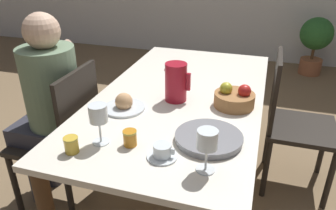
{
  "coord_description": "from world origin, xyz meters",
  "views": [
    {
      "loc": [
        0.42,
        -1.6,
        1.5
      ],
      "look_at": [
        0.0,
        -0.25,
        0.78
      ],
      "focal_mm": 35.0,
      "sensor_mm": 36.0,
      "label": 1
    }
  ],
  "objects_px": {
    "red_pitcher": "(176,82)",
    "person_seated": "(49,98)",
    "serving_tray": "(209,138)",
    "jam_jar_amber": "(71,144)",
    "potted_plant": "(315,40)",
    "teacup_near_person": "(162,152)",
    "wine_glass_juice": "(207,142)",
    "chair_opposite": "(291,120)",
    "wine_glass_water": "(98,115)",
    "fruit_bowl": "(234,98)",
    "bread_plate": "(124,104)",
    "chair_person_side": "(64,137)",
    "jam_jar_red": "(130,137)"
  },
  "relations": [
    {
      "from": "red_pitcher",
      "to": "potted_plant",
      "type": "xyz_separation_m",
      "value": [
        0.98,
        2.71,
        -0.41
      ]
    },
    {
      "from": "teacup_near_person",
      "to": "jam_jar_amber",
      "type": "distance_m",
      "value": 0.37
    },
    {
      "from": "red_pitcher",
      "to": "serving_tray",
      "type": "height_order",
      "value": "red_pitcher"
    },
    {
      "from": "serving_tray",
      "to": "potted_plant",
      "type": "bearing_deg",
      "value": 76.44
    },
    {
      "from": "jam_jar_red",
      "to": "chair_opposite",
      "type": "bearing_deg",
      "value": 52.26
    },
    {
      "from": "red_pitcher",
      "to": "serving_tray",
      "type": "bearing_deg",
      "value": -54.84
    },
    {
      "from": "red_pitcher",
      "to": "bread_plate",
      "type": "height_order",
      "value": "red_pitcher"
    },
    {
      "from": "jam_jar_amber",
      "to": "potted_plant",
      "type": "distance_m",
      "value": 3.54
    },
    {
      "from": "chair_opposite",
      "to": "person_seated",
      "type": "height_order",
      "value": "person_seated"
    },
    {
      "from": "jam_jar_red",
      "to": "bread_plate",
      "type": "bearing_deg",
      "value": 118.28
    },
    {
      "from": "red_pitcher",
      "to": "serving_tray",
      "type": "xyz_separation_m",
      "value": [
        0.25,
        -0.35,
        -0.09
      ]
    },
    {
      "from": "wine_glass_juice",
      "to": "fruit_bowl",
      "type": "relative_size",
      "value": 0.83
    },
    {
      "from": "wine_glass_water",
      "to": "jam_jar_amber",
      "type": "distance_m",
      "value": 0.16
    },
    {
      "from": "red_pitcher",
      "to": "fruit_bowl",
      "type": "relative_size",
      "value": 0.99
    },
    {
      "from": "fruit_bowl",
      "to": "teacup_near_person",
      "type": "bearing_deg",
      "value": -111.69
    },
    {
      "from": "wine_glass_juice",
      "to": "bread_plate",
      "type": "bearing_deg",
      "value": 143.23
    },
    {
      "from": "bread_plate",
      "to": "fruit_bowl",
      "type": "distance_m",
      "value": 0.56
    },
    {
      "from": "serving_tray",
      "to": "jam_jar_amber",
      "type": "distance_m",
      "value": 0.57
    },
    {
      "from": "red_pitcher",
      "to": "wine_glass_juice",
      "type": "bearing_deg",
      "value": -63.55
    },
    {
      "from": "chair_opposite",
      "to": "potted_plant",
      "type": "bearing_deg",
      "value": 171.42
    },
    {
      "from": "chair_opposite",
      "to": "wine_glass_juice",
      "type": "height_order",
      "value": "wine_glass_juice"
    },
    {
      "from": "teacup_near_person",
      "to": "red_pitcher",
      "type": "bearing_deg",
      "value": 100.25
    },
    {
      "from": "bread_plate",
      "to": "jam_jar_amber",
      "type": "bearing_deg",
      "value": -96.2
    },
    {
      "from": "person_seated",
      "to": "teacup_near_person",
      "type": "relative_size",
      "value": 9.52
    },
    {
      "from": "wine_glass_water",
      "to": "red_pitcher",
      "type": "bearing_deg",
      "value": 69.27
    },
    {
      "from": "wine_glass_juice",
      "to": "serving_tray",
      "type": "relative_size",
      "value": 0.59
    },
    {
      "from": "red_pitcher",
      "to": "potted_plant",
      "type": "height_order",
      "value": "red_pitcher"
    },
    {
      "from": "chair_person_side",
      "to": "serving_tray",
      "type": "height_order",
      "value": "chair_person_side"
    },
    {
      "from": "wine_glass_water",
      "to": "teacup_near_person",
      "type": "height_order",
      "value": "wine_glass_water"
    },
    {
      "from": "chair_opposite",
      "to": "wine_glass_juice",
      "type": "relative_size",
      "value": 5.28
    },
    {
      "from": "chair_person_side",
      "to": "jam_jar_amber",
      "type": "distance_m",
      "value": 0.63
    },
    {
      "from": "wine_glass_water",
      "to": "potted_plant",
      "type": "xyz_separation_m",
      "value": [
        1.17,
        3.2,
        -0.43
      ]
    },
    {
      "from": "serving_tray",
      "to": "fruit_bowl",
      "type": "xyz_separation_m",
      "value": [
        0.06,
        0.37,
        0.03
      ]
    },
    {
      "from": "bread_plate",
      "to": "wine_glass_juice",
      "type": "bearing_deg",
      "value": -36.77
    },
    {
      "from": "person_seated",
      "to": "fruit_bowl",
      "type": "bearing_deg",
      "value": -81.57
    },
    {
      "from": "bread_plate",
      "to": "potted_plant",
      "type": "distance_m",
      "value": 3.15
    },
    {
      "from": "wine_glass_water",
      "to": "teacup_near_person",
      "type": "xyz_separation_m",
      "value": [
        0.28,
        -0.02,
        -0.11
      ]
    },
    {
      "from": "wine_glass_juice",
      "to": "chair_opposite",
      "type": "bearing_deg",
      "value": 69.38
    },
    {
      "from": "teacup_near_person",
      "to": "jam_jar_red",
      "type": "bearing_deg",
      "value": 164.8
    },
    {
      "from": "red_pitcher",
      "to": "person_seated",
      "type": "bearing_deg",
      "value": -169.47
    },
    {
      "from": "person_seated",
      "to": "potted_plant",
      "type": "height_order",
      "value": "person_seated"
    },
    {
      "from": "person_seated",
      "to": "wine_glass_water",
      "type": "height_order",
      "value": "person_seated"
    },
    {
      "from": "red_pitcher",
      "to": "wine_glass_water",
      "type": "distance_m",
      "value": 0.53
    },
    {
      "from": "chair_opposite",
      "to": "jam_jar_amber",
      "type": "relative_size",
      "value": 13.22
    },
    {
      "from": "chair_opposite",
      "to": "jam_jar_amber",
      "type": "bearing_deg",
      "value": -41.53
    },
    {
      "from": "person_seated",
      "to": "jam_jar_red",
      "type": "relative_size",
      "value": 17.39
    },
    {
      "from": "chair_person_side",
      "to": "red_pitcher",
      "type": "xyz_separation_m",
      "value": [
        0.62,
        0.16,
        0.35
      ]
    },
    {
      "from": "teacup_near_person",
      "to": "jam_jar_red",
      "type": "distance_m",
      "value": 0.16
    },
    {
      "from": "chair_person_side",
      "to": "person_seated",
      "type": "relative_size",
      "value": 0.76
    },
    {
      "from": "potted_plant",
      "to": "chair_opposite",
      "type": "bearing_deg",
      "value": -98.58
    }
  ]
}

